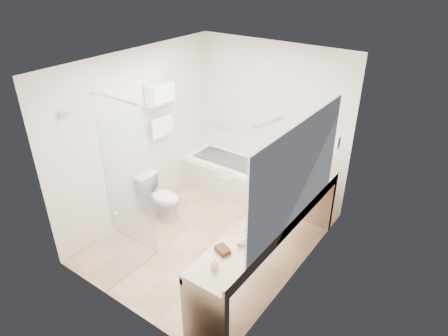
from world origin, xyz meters
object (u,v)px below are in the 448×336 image
Objects in this scene: bathtub at (232,176)px; amenity_basket at (223,250)px; vanity_counter at (271,232)px; toilet at (161,197)px; water_bottle_left at (310,168)px.

amenity_basket reaches higher than bathtub.
vanity_counter is 2.00m from toilet.
vanity_counter reaches higher than toilet.
vanity_counter is 14.76× the size of water_bottle_left.
toilet is 2.26m from water_bottle_left.
toilet is 3.72× the size of water_bottle_left.
vanity_counter is 1.29m from water_bottle_left.
water_bottle_left is at bearing 94.88° from vanity_counter.
water_bottle_left is at bearing -62.03° from toilet.
amenity_basket is at bearing -90.48° from water_bottle_left.
water_bottle_left reaches higher than amenity_basket.
vanity_counter reaches higher than bathtub.
toilet is at bearing -109.66° from bathtub.
water_bottle_left reaches higher than bathtub.
vanity_counter is at bearing -96.73° from toilet.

